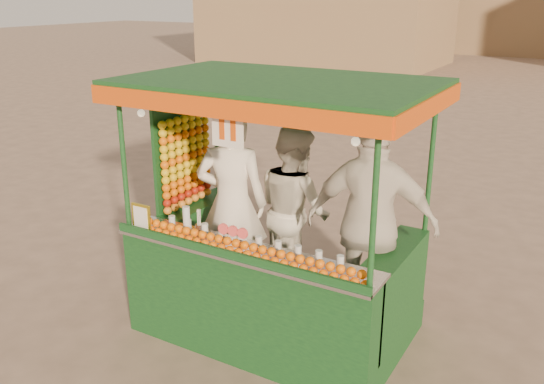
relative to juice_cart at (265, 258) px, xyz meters
The scene contains 5 objects.
ground 0.78m from the juice_cart, 80.80° to the left, with size 90.00×90.00×0.00m, color brown.
juice_cart is the anchor object (origin of this frame).
vendor_left 0.59m from the juice_cart, 167.43° to the left, with size 0.77×0.65×1.81m.
vendor_middle 0.56m from the juice_cart, 83.34° to the left, with size 1.00×0.95×1.63m.
vendor_right 1.04m from the juice_cart, 12.41° to the left, with size 1.17×0.70×1.87m.
Camera 1 is at (2.44, -4.26, 3.04)m, focal length 38.43 mm.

